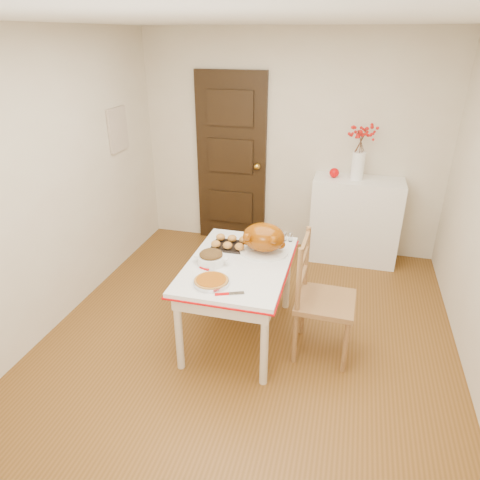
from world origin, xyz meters
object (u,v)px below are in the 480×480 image
(kitchen_table, at_px, (239,300))
(turkey_platter, at_px, (264,239))
(chair_oak, at_px, (326,299))
(pumpkin_pie, at_px, (211,281))
(sideboard, at_px, (354,220))

(kitchen_table, bearing_deg, turkey_platter, 53.15)
(kitchen_table, height_order, turkey_platter, turkey_platter)
(kitchen_table, xyz_separation_m, chair_oak, (0.73, -0.04, 0.15))
(kitchen_table, relative_size, pumpkin_pie, 4.54)
(sideboard, height_order, chair_oak, chair_oak)
(turkey_platter, height_order, pumpkin_pie, turkey_platter)
(pumpkin_pie, bearing_deg, turkey_platter, 65.53)
(kitchen_table, height_order, chair_oak, chair_oak)
(chair_oak, xyz_separation_m, pumpkin_pie, (-0.84, -0.34, 0.24))
(sideboard, relative_size, kitchen_table, 0.80)
(sideboard, height_order, turkey_platter, turkey_platter)
(kitchen_table, height_order, pumpkin_pie, pumpkin_pie)
(chair_oak, bearing_deg, sideboard, -4.48)
(chair_oak, bearing_deg, pumpkin_pie, 113.55)
(chair_oak, relative_size, turkey_platter, 2.47)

